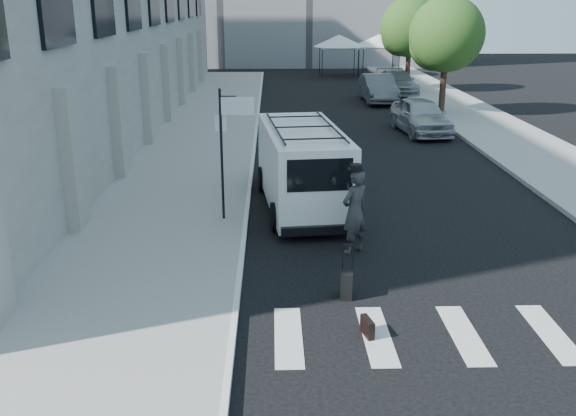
{
  "coord_description": "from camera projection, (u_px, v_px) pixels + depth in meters",
  "views": [
    {
      "loc": [
        -1.26,
        -13.3,
        5.81
      ],
      "look_at": [
        -0.92,
        0.53,
        1.3
      ],
      "focal_mm": 40.0,
      "sensor_mm": 36.0,
      "label": 1
    }
  ],
  "objects": [
    {
      "name": "tent_left",
      "position": [
        339.0,
        41.0,
        49.84
      ],
      "size": [
        4.0,
        4.0,
        3.2
      ],
      "color": "black",
      "rests_on": "ground"
    },
    {
      "name": "ground",
      "position": [
        329.0,
        270.0,
        14.48
      ],
      "size": [
        120.0,
        120.0,
        0.0
      ],
      "primitive_type": "plane",
      "color": "black",
      "rests_on": "ground"
    },
    {
      "name": "tree_far",
      "position": [
        408.0,
        29.0,
        41.13
      ],
      "size": [
        3.8,
        3.83,
        6.03
      ],
      "color": "black",
      "rests_on": "ground"
    },
    {
      "name": "sidewalk_left",
      "position": [
        208.0,
        130.0,
        29.56
      ],
      "size": [
        4.5,
        48.0,
        0.15
      ],
      "primitive_type": "cube",
      "color": "gray",
      "rests_on": "ground"
    },
    {
      "name": "sign_pole",
      "position": [
        230.0,
        127.0,
        16.64
      ],
      "size": [
        1.03,
        0.07,
        3.5
      ],
      "color": "black",
      "rests_on": "sidewalk_left"
    },
    {
      "name": "tent_right",
      "position": [
        379.0,
        41.0,
        50.39
      ],
      "size": [
        4.0,
        4.0,
        3.2
      ],
      "color": "black",
      "rests_on": "ground"
    },
    {
      "name": "sidewalk_right",
      "position": [
        467.0,
        114.0,
        33.67
      ],
      "size": [
        4.0,
        56.0,
        0.15
      ],
      "primitive_type": "cube",
      "color": "gray",
      "rests_on": "ground"
    },
    {
      "name": "suitcase",
      "position": [
        347.0,
        284.0,
        13.05
      ],
      "size": [
        0.3,
        0.42,
        1.09
      ],
      "rotation": [
        0.0,
        0.0,
        -0.14
      ],
      "color": "black",
      "rests_on": "ground"
    },
    {
      "name": "cargo_van",
      "position": [
        302.0,
        166.0,
        18.57
      ],
      "size": [
        2.69,
        6.39,
        2.34
      ],
      "rotation": [
        0.0,
        0.0,
        0.11
      ],
      "color": "white",
      "rests_on": "ground"
    },
    {
      "name": "briefcase",
      "position": [
        367.0,
        327.0,
        11.58
      ],
      "size": [
        0.22,
        0.46,
        0.34
      ],
      "primitive_type": "cube",
      "rotation": [
        0.0,
        0.0,
        0.23
      ],
      "color": "black",
      "rests_on": "ground"
    },
    {
      "name": "parked_car_a",
      "position": [
        421.0,
        116.0,
        28.95
      ],
      "size": [
        2.33,
        4.86,
        1.6
      ],
      "primitive_type": "imported",
      "rotation": [
        0.0,
        0.0,
        0.09
      ],
      "color": "#A6A9AF",
      "rests_on": "ground"
    },
    {
      "name": "parked_car_c",
      "position": [
        397.0,
        82.0,
        41.19
      ],
      "size": [
        2.23,
        5.12,
        1.47
      ],
      "primitive_type": "imported",
      "rotation": [
        0.0,
        0.0,
        0.04
      ],
      "color": "gray",
      "rests_on": "ground"
    },
    {
      "name": "parked_car_b",
      "position": [
        378.0,
        88.0,
        37.76
      ],
      "size": [
        1.8,
        4.93,
        1.61
      ],
      "primitive_type": "imported",
      "rotation": [
        0.0,
        0.0,
        0.02
      ],
      "color": "#56585D",
      "rests_on": "ground"
    },
    {
      "name": "businessman",
      "position": [
        355.0,
        211.0,
        15.17
      ],
      "size": [
        0.9,
        0.86,
        2.06
      ],
      "primitive_type": "imported",
      "rotation": [
        0.0,
        0.0,
        3.82
      ],
      "color": "#303032",
      "rests_on": "ground"
    },
    {
      "name": "tree_near",
      "position": [
        444.0,
        37.0,
        32.57
      ],
      "size": [
        3.8,
        3.83,
        6.03
      ],
      "color": "black",
      "rests_on": "ground"
    }
  ]
}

